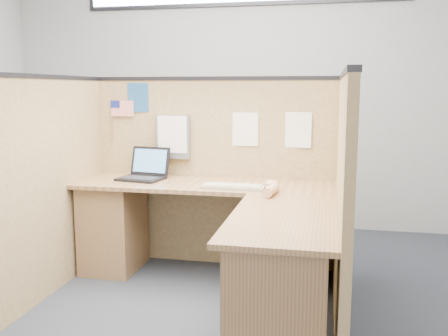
% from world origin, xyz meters
% --- Properties ---
extents(floor, '(5.00, 5.00, 0.00)m').
position_xyz_m(floor, '(0.00, 0.00, 0.00)').
color(floor, '#20242D').
rests_on(floor, ground).
extents(wall_back, '(5.00, 0.00, 5.00)m').
position_xyz_m(wall_back, '(0.00, 2.25, 1.40)').
color(wall_back, '#AFB2B5').
rests_on(wall_back, floor).
extents(cubicle_partitions, '(2.06, 1.83, 1.53)m').
position_xyz_m(cubicle_partitions, '(0.00, 0.43, 0.77)').
color(cubicle_partitions, '#886144').
rests_on(cubicle_partitions, floor).
extents(l_desk, '(1.95, 1.75, 0.73)m').
position_xyz_m(l_desk, '(0.18, 0.29, 0.39)').
color(l_desk, brown).
rests_on(l_desk, floor).
extents(laptop, '(0.37, 0.37, 0.24)m').
position_xyz_m(laptop, '(-0.52, 0.76, 0.79)').
color(laptop, black).
rests_on(laptop, l_desk).
extents(keyboard, '(0.45, 0.16, 0.03)m').
position_xyz_m(keyboard, '(0.25, 0.50, 0.74)').
color(keyboard, gray).
rests_on(keyboard, l_desk).
extents(mouse, '(0.11, 0.09, 0.04)m').
position_xyz_m(mouse, '(0.53, 0.54, 0.75)').
color(mouse, silver).
rests_on(mouse, l_desk).
extents(hand_forearm, '(0.10, 0.36, 0.08)m').
position_xyz_m(hand_forearm, '(0.54, 0.41, 0.76)').
color(hand_forearm, tan).
rests_on(hand_forearm, l_desk).
extents(blue_poster, '(0.18, 0.01, 0.23)m').
position_xyz_m(blue_poster, '(-0.63, 0.97, 1.36)').
color(blue_poster, '#1D4F89').
rests_on(blue_poster, cubicle_partitions).
extents(american_flag, '(0.20, 0.01, 0.35)m').
position_xyz_m(american_flag, '(-0.79, 0.96, 1.26)').
color(american_flag, olive).
rests_on(american_flag, cubicle_partitions).
extents(file_holder, '(0.28, 0.05, 0.35)m').
position_xyz_m(file_holder, '(-0.33, 0.94, 1.05)').
color(file_holder, slate).
rests_on(file_holder, cubicle_partitions).
extents(paper_left, '(0.21, 0.01, 0.26)m').
position_xyz_m(paper_left, '(0.26, 0.97, 1.12)').
color(paper_left, white).
rests_on(paper_left, cubicle_partitions).
extents(paper_right, '(0.22, 0.02, 0.27)m').
position_xyz_m(paper_right, '(0.67, 0.97, 1.12)').
color(paper_right, white).
rests_on(paper_right, cubicle_partitions).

